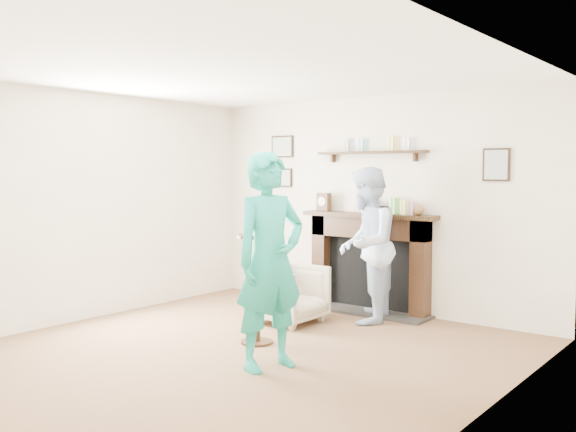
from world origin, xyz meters
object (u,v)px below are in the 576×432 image
at_px(man, 365,322).
at_px(woman, 270,368).
at_px(armchair, 289,322).
at_px(pedestal_table, 257,267).

xyz_separation_m(man, woman, (0.22, -1.90, 0.00)).
distance_m(armchair, man, 0.83).
relative_size(man, woman, 0.94).
xyz_separation_m(armchair, man, (0.64, 0.54, 0.00)).
distance_m(woman, pedestal_table, 1.07).
xyz_separation_m(armchair, woman, (0.85, -1.36, 0.00)).
bearing_deg(woman, man, 22.09).
height_order(armchair, woman, woman).
bearing_deg(armchair, man, -49.26).
xyz_separation_m(man, pedestal_table, (-0.37, -1.39, 0.73)).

